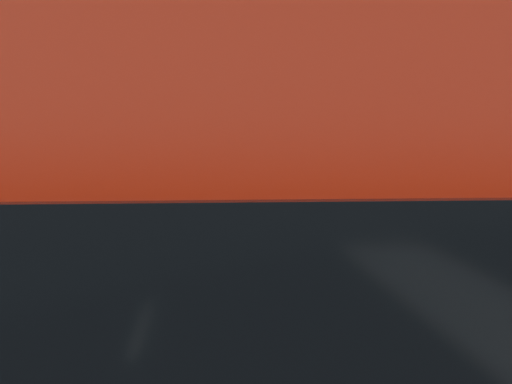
# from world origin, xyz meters

# --- Properties ---
(sidewalk_right) EXTENTS (3.00, 80.00, 0.15)m
(sidewalk_right) POSITION_xyz_m (7.50, 25.00, 0.07)
(sidewalk_right) COLOR slate
(sidewalk_right) RESTS_ON ground
(sidewalk_left) EXTENTS (2.00, 80.00, 0.15)m
(sidewalk_left) POSITION_xyz_m (-8.00, 25.00, 0.07)
(sidewalk_left) COLOR slate
(sidewalk_left) RESTS_ON ground
(building_modern_block) EXTENTS (5.03, 22.00, 20.00)m
(building_modern_block) POSITION_xyz_m (11.47, 21.00, 9.90)
(building_modern_block) COLOR #A0A4AA
(building_modern_block) RESTS_ON ground
(building_victorian) EXTENTS (6.50, 24.00, 21.00)m
(building_victorian) POSITION_xyz_m (11.38, 44.00, 9.66)
(building_victorian) COLOR slate
(building_victorian) RESTS_ON ground
(building_left_mid) EXTENTS (5.00, 24.00, 14.00)m
(building_left_mid) POSITION_xyz_m (-11.50, 30.00, 7.00)
(building_left_mid) COLOR black
(building_left_mid) RESTS_ON ground
(building_left_far) EXTENTS (5.00, 20.00, 13.00)m
(building_left_far) POSITION_xyz_m (-11.50, 52.00, 6.50)
(building_left_far) COLOR slate
(building_left_far) RESTS_ON ground
(street_lamp) EXTENTS (1.06, 0.22, 7.00)m
(street_lamp) POSITION_xyz_m (-8.22, 18.00, 4.18)
(street_lamp) COLOR black
(street_lamp) RESTS_ON sidewalk_left
(red_bus) EXTENTS (3.36, 10.90, 4.34)m
(red_bus) POSITION_xyz_m (0.80, 2.83, 2.41)
(red_bus) COLOR #A51B0A
(red_bus) RESTS_ON ground
(grey_bus) EXTENTS (3.33, 10.88, 3.47)m
(grey_bus) POSITION_xyz_m (1.25, 41.40, 1.86)
(grey_bus) COLOR black
(grey_bus) RESTS_ON ground
(car_a) EXTENTS (1.80, 3.83, 1.27)m
(car_a) POSITION_xyz_m (3.90, 14.70, 0.63)
(car_a) COLOR black
(car_a) RESTS_ON ground
(car_b) EXTENTS (1.54, 4.17, 1.36)m
(car_b) POSITION_xyz_m (2.36, 21.25, 0.68)
(car_b) COLOR gray
(car_b) RESTS_ON ground
(car_c) EXTENTS (2.60, 5.25, 1.47)m
(car_c) POSITION_xyz_m (3.75, 24.00, 0.73)
(car_c) COLOR black
(car_c) RESTS_ON ground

